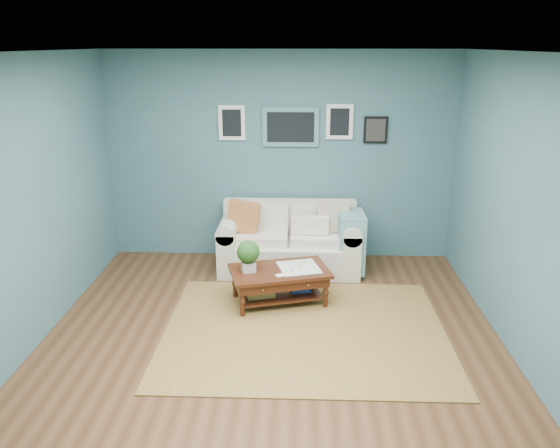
{
  "coord_description": "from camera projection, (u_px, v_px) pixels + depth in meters",
  "views": [
    {
      "loc": [
        0.26,
        -4.5,
        2.77
      ],
      "look_at": [
        0.05,
        1.0,
        0.94
      ],
      "focal_mm": 35.0,
      "sensor_mm": 36.0,
      "label": 1
    }
  ],
  "objects": [
    {
      "name": "loveseat",
      "position": [
        295.0,
        240.0,
        6.95
      ],
      "size": [
        1.81,
        0.82,
        0.93
      ],
      "color": "beige",
      "rests_on": "ground"
    },
    {
      "name": "room_shell",
      "position": [
        271.0,
        212.0,
        4.78
      ],
      "size": [
        5.0,
        5.02,
        2.7
      ],
      "color": "brown",
      "rests_on": "ground"
    },
    {
      "name": "coffee_table",
      "position": [
        274.0,
        276.0,
        6.01
      ],
      "size": [
        1.19,
        0.89,
        0.75
      ],
      "rotation": [
        0.0,
        0.0,
        0.27
      ],
      "color": "#35160A",
      "rests_on": "ground"
    },
    {
      "name": "area_rug",
      "position": [
        305.0,
        330.0,
        5.52
      ],
      "size": [
        2.82,
        2.26,
        0.01
      ],
      "primitive_type": "cube",
      "color": "brown",
      "rests_on": "ground"
    }
  ]
}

